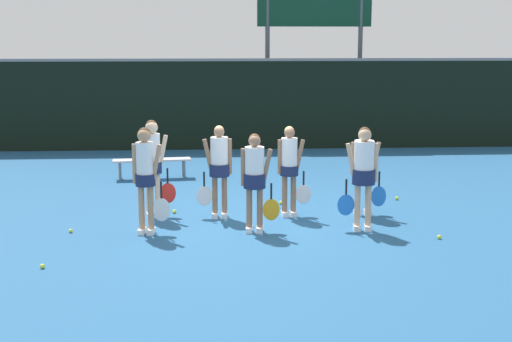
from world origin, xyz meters
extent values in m
plane|color=#235684|center=(0.00, 0.00, 0.00)|extent=(140.00, 140.00, 0.00)
cube|color=black|center=(0.00, 8.42, 1.28)|extent=(60.00, 0.06, 2.56)
cube|color=slate|center=(0.00, 8.42, 2.60)|extent=(60.00, 0.08, 0.08)
cylinder|color=#515156|center=(0.96, 9.65, 2.51)|extent=(0.14, 0.14, 5.02)
cylinder|color=#515156|center=(3.81, 9.65, 2.51)|extent=(0.14, 0.14, 5.02)
cube|color=#0F3823|center=(2.39, 9.65, 4.29)|extent=(3.47, 0.12, 1.47)
cube|color=#B2B2B7|center=(-2.14, 4.13, 0.44)|extent=(1.82, 0.56, 0.04)
cylinder|color=slate|center=(-1.43, 4.34, 0.21)|extent=(0.06, 0.06, 0.42)
cylinder|color=slate|center=(-1.40, 4.09, 0.21)|extent=(0.06, 0.06, 0.42)
cylinder|color=slate|center=(-2.89, 4.18, 0.21)|extent=(0.06, 0.06, 0.42)
cylinder|color=slate|center=(-2.86, 3.93, 0.21)|extent=(0.06, 0.06, 0.42)
cylinder|color=tan|center=(-1.77, -0.62, 0.43)|extent=(0.10, 0.10, 0.85)
cylinder|color=tan|center=(-1.93, -0.60, 0.43)|extent=(0.10, 0.10, 0.85)
cube|color=white|center=(-1.77, -0.65, 0.04)|extent=(0.14, 0.25, 0.09)
cube|color=white|center=(-1.93, -0.63, 0.04)|extent=(0.14, 0.25, 0.09)
cylinder|color=#192347|center=(-1.85, -0.61, 0.92)|extent=(0.33, 0.33, 0.20)
cylinder|color=white|center=(-1.85, -0.61, 1.20)|extent=(0.29, 0.29, 0.70)
sphere|color=tan|center=(-1.85, -0.61, 1.66)|extent=(0.22, 0.22, 0.22)
sphere|color=#4C331E|center=(-1.84, -0.59, 1.69)|extent=(0.21, 0.21, 0.21)
cylinder|color=tan|center=(-1.67, -0.63, 1.19)|extent=(0.22, 0.10, 0.66)
cylinder|color=tan|center=(-2.02, -0.59, 1.19)|extent=(0.08, 0.08, 0.66)
cylinder|color=black|center=(-1.59, -0.66, 0.76)|extent=(0.03, 0.03, 0.29)
ellipsoid|color=silver|center=(-1.59, -0.66, 0.42)|extent=(0.29, 0.03, 0.39)
cylinder|color=#8C664C|center=(0.05, -0.62, 0.40)|extent=(0.10, 0.10, 0.79)
cylinder|color=#8C664C|center=(-0.13, -0.60, 0.40)|extent=(0.10, 0.10, 0.79)
cube|color=white|center=(0.05, -0.65, 0.04)|extent=(0.13, 0.25, 0.09)
cube|color=white|center=(-0.13, -0.63, 0.04)|extent=(0.13, 0.25, 0.09)
cylinder|color=#192347|center=(-0.04, -0.61, 0.88)|extent=(0.37, 0.37, 0.25)
cylinder|color=white|center=(-0.04, -0.61, 1.12)|extent=(0.32, 0.32, 0.66)
sphere|color=#8C664C|center=(-0.04, -0.61, 1.55)|extent=(0.20, 0.20, 0.20)
sphere|color=#4C331E|center=(-0.04, -0.59, 1.58)|extent=(0.19, 0.19, 0.19)
cylinder|color=#8C664C|center=(0.16, -0.62, 1.11)|extent=(0.21, 0.09, 0.63)
cylinder|color=#8C664C|center=(-0.23, -0.59, 1.11)|extent=(0.08, 0.08, 0.63)
cylinder|color=black|center=(0.24, -0.65, 0.71)|extent=(0.03, 0.03, 0.27)
ellipsoid|color=orange|center=(0.24, -0.65, 0.39)|extent=(0.29, 0.03, 0.37)
cylinder|color=tan|center=(1.90, -0.62, 0.42)|extent=(0.10, 0.10, 0.84)
cylinder|color=tan|center=(1.71, -0.61, 0.42)|extent=(0.10, 0.10, 0.84)
cube|color=white|center=(1.90, -0.65, 0.04)|extent=(0.13, 0.25, 0.09)
cube|color=white|center=(1.71, -0.64, 0.04)|extent=(0.13, 0.25, 0.09)
cylinder|color=#192347|center=(1.80, -0.61, 0.93)|extent=(0.39, 0.39, 0.26)
cylinder|color=white|center=(1.80, -0.61, 1.18)|extent=(0.34, 0.34, 0.69)
sphere|color=tan|center=(1.80, -0.61, 1.64)|extent=(0.22, 0.22, 0.22)
sphere|color=#4C331E|center=(1.81, -0.59, 1.67)|extent=(0.20, 0.20, 0.20)
cylinder|color=tan|center=(1.60, -0.60, 1.17)|extent=(0.22, 0.09, 0.66)
cylinder|color=tan|center=(2.00, -0.63, 1.17)|extent=(0.08, 0.08, 0.65)
cylinder|color=black|center=(1.51, -0.61, 0.76)|extent=(0.03, 0.03, 0.27)
ellipsoid|color=blue|center=(1.51, -0.61, 0.44)|extent=(0.29, 0.03, 0.37)
cylinder|color=beige|center=(-1.74, 0.55, 0.42)|extent=(0.10, 0.10, 0.84)
cylinder|color=beige|center=(-1.90, 0.52, 0.42)|extent=(0.10, 0.10, 0.84)
cube|color=white|center=(-1.74, 0.52, 0.04)|extent=(0.15, 0.26, 0.09)
cube|color=white|center=(-1.89, 0.49, 0.04)|extent=(0.15, 0.26, 0.09)
cylinder|color=#192347|center=(-1.82, 0.53, 0.92)|extent=(0.33, 0.33, 0.20)
cylinder|color=white|center=(-1.82, 0.53, 1.19)|extent=(0.29, 0.29, 0.69)
sphere|color=beige|center=(-1.82, 0.53, 1.65)|extent=(0.23, 0.23, 0.23)
sphere|color=#4C331E|center=(-1.82, 0.55, 1.68)|extent=(0.21, 0.21, 0.21)
cylinder|color=beige|center=(-1.64, 0.57, 1.18)|extent=(0.22, 0.12, 0.66)
cylinder|color=beige|center=(-1.99, 0.50, 1.18)|extent=(0.08, 0.08, 0.65)
cylinder|color=black|center=(-1.56, 0.56, 0.76)|extent=(0.03, 0.03, 0.27)
ellipsoid|color=red|center=(-1.56, 0.56, 0.43)|extent=(0.29, 0.03, 0.38)
cylinder|color=#8C664C|center=(-0.52, 0.42, 0.40)|extent=(0.10, 0.10, 0.80)
cylinder|color=#8C664C|center=(-0.70, 0.42, 0.40)|extent=(0.10, 0.10, 0.80)
cube|color=white|center=(-0.52, 0.39, 0.04)|extent=(0.11, 0.24, 0.09)
cube|color=white|center=(-0.70, 0.39, 0.04)|extent=(0.11, 0.24, 0.09)
cylinder|color=#192347|center=(-0.61, 0.42, 0.88)|extent=(0.37, 0.37, 0.22)
cylinder|color=white|center=(-0.61, 0.42, 1.14)|extent=(0.32, 0.32, 0.68)
sphere|color=#8C664C|center=(-0.61, 0.42, 1.57)|extent=(0.19, 0.19, 0.19)
sphere|color=#D8B772|center=(-0.61, 0.44, 1.60)|extent=(0.18, 0.18, 0.18)
cylinder|color=#8C664C|center=(-0.81, 0.42, 1.13)|extent=(0.21, 0.08, 0.64)
cylinder|color=#8C664C|center=(-0.42, 0.42, 1.13)|extent=(0.08, 0.08, 0.64)
cylinder|color=black|center=(-0.89, 0.40, 0.72)|extent=(0.03, 0.03, 0.26)
ellipsoid|color=silver|center=(-0.89, 0.40, 0.40)|extent=(0.29, 0.03, 0.36)
cylinder|color=#8C664C|center=(0.74, 0.44, 0.39)|extent=(0.10, 0.10, 0.79)
cylinder|color=#8C664C|center=(0.58, 0.43, 0.39)|extent=(0.10, 0.10, 0.79)
cube|color=white|center=(0.74, 0.41, 0.04)|extent=(0.13, 0.25, 0.09)
cube|color=white|center=(0.58, 0.40, 0.04)|extent=(0.13, 0.25, 0.09)
cylinder|color=#192347|center=(0.66, 0.44, 0.85)|extent=(0.34, 0.34, 0.18)
cylinder|color=white|center=(0.66, 0.44, 1.12)|extent=(0.29, 0.29, 0.66)
sphere|color=#8C664C|center=(0.66, 0.44, 1.55)|extent=(0.19, 0.19, 0.19)
sphere|color=#D8B772|center=(0.66, 0.46, 1.57)|extent=(0.18, 0.18, 0.18)
cylinder|color=#8C664C|center=(0.84, 0.45, 1.10)|extent=(0.21, 0.09, 0.63)
cylinder|color=#8C664C|center=(0.48, 0.43, 1.10)|extent=(0.08, 0.08, 0.63)
cylinder|color=black|center=(0.92, 0.44, 0.71)|extent=(0.03, 0.03, 0.26)
ellipsoid|color=silver|center=(0.92, 0.44, 0.40)|extent=(0.28, 0.03, 0.36)
cylinder|color=tan|center=(2.13, 0.45, 0.38)|extent=(0.10, 0.10, 0.76)
cylinder|color=tan|center=(1.93, 0.44, 0.38)|extent=(0.10, 0.10, 0.76)
cube|color=white|center=(2.13, 0.42, 0.04)|extent=(0.12, 0.24, 0.09)
cube|color=white|center=(1.93, 0.41, 0.04)|extent=(0.12, 0.24, 0.09)
cylinder|color=#192347|center=(2.03, 0.44, 0.85)|extent=(0.41, 0.41, 0.24)
cylinder|color=white|center=(2.03, 0.44, 1.08)|extent=(0.35, 0.35, 0.63)
sphere|color=tan|center=(2.03, 0.44, 1.49)|extent=(0.20, 0.20, 0.20)
sphere|color=#4C331E|center=(2.03, 0.46, 1.52)|extent=(0.18, 0.18, 0.18)
cylinder|color=tan|center=(2.24, 0.45, 1.06)|extent=(0.20, 0.08, 0.60)
cylinder|color=tan|center=(1.82, 0.44, 1.06)|extent=(0.08, 0.08, 0.60)
cylinder|color=black|center=(2.32, 0.44, 0.68)|extent=(0.03, 0.03, 0.28)
ellipsoid|color=blue|center=(2.32, 0.44, 0.35)|extent=(0.28, 0.03, 0.38)
sphere|color=#CCE033|center=(-3.13, -0.49, 0.03)|extent=(0.07, 0.07, 0.07)
sphere|color=#CCE033|center=(-3.17, -2.38, 0.03)|extent=(0.07, 0.07, 0.07)
sphere|color=#CCE033|center=(2.94, -1.24, 0.03)|extent=(0.07, 0.07, 0.07)
sphere|color=#CCE033|center=(2.98, 1.60, 0.04)|extent=(0.07, 0.07, 0.07)
sphere|color=#CCE033|center=(0.60, 1.36, 0.03)|extent=(0.07, 0.07, 0.07)
sphere|color=#CCE033|center=(-1.46, 0.75, 0.04)|extent=(0.07, 0.07, 0.07)
camera|label=1|loc=(-0.73, -12.24, 3.25)|focal=50.00mm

